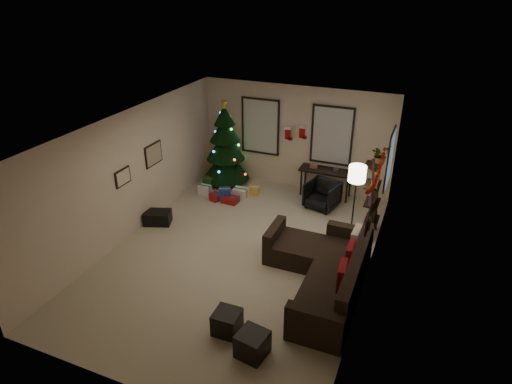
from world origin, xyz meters
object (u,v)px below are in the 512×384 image
christmas_tree (225,149)px  sofa (325,272)px  desk (326,173)px  bookshelf (374,197)px  desk_chair (322,195)px

christmas_tree → sofa: size_ratio=0.83×
desk → bookshelf: (1.36, -1.45, 0.27)m
desk_chair → bookshelf: 1.61m
desk_chair → desk: bearing=111.2°
christmas_tree → desk: 2.74m
sofa → christmas_tree: bearing=137.3°
christmas_tree → desk_chair: 2.90m
desk → bookshelf: bearing=-46.8°
sofa → bookshelf: size_ratio=1.50×
desk_chair → sofa: bearing=-60.6°
christmas_tree → desk_chair: (2.79, -0.44, -0.62)m
christmas_tree → bookshelf: size_ratio=1.25×
christmas_tree → desk: christmas_tree is taller
christmas_tree → desk_chair: christmas_tree is taller
desk_chair → bookshelf: bookshelf is taller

